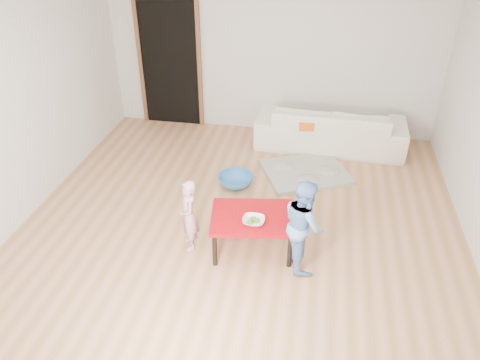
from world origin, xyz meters
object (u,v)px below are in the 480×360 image
(red_table, at_px, (252,232))
(bowl, at_px, (254,221))
(sofa, at_px, (330,127))
(child_pink, at_px, (189,215))
(child_blue, at_px, (304,224))
(basin, at_px, (236,180))

(red_table, height_order, bowl, bowl)
(sofa, bearing_deg, child_pink, 63.68)
(child_blue, relative_size, basin, 2.18)
(red_table, xyz_separation_m, basin, (-0.41, 1.22, -0.14))
(sofa, height_order, child_blue, child_blue)
(red_table, distance_m, child_blue, 0.62)
(bowl, xyz_separation_m, child_pink, (-0.69, 0.04, -0.05))
(red_table, height_order, child_blue, child_blue)
(red_table, bearing_deg, child_pink, -172.90)
(child_pink, bearing_deg, child_blue, 62.84)
(red_table, distance_m, bowl, 0.27)
(sofa, relative_size, basin, 4.75)
(sofa, distance_m, red_table, 2.68)
(child_pink, bearing_deg, basin, 145.02)
(child_blue, bearing_deg, red_table, 53.90)
(bowl, distance_m, basin, 1.46)
(sofa, xyz_separation_m, bowl, (-0.73, -2.69, 0.14))
(bowl, height_order, basin, bowl)
(child_pink, bearing_deg, bowl, 62.55)
(sofa, xyz_separation_m, basin, (-1.17, -1.35, -0.24))
(basin, bearing_deg, red_table, -71.26)
(sofa, relative_size, child_blue, 2.18)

